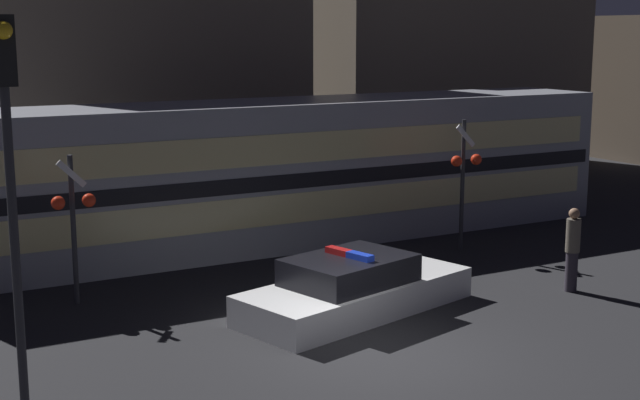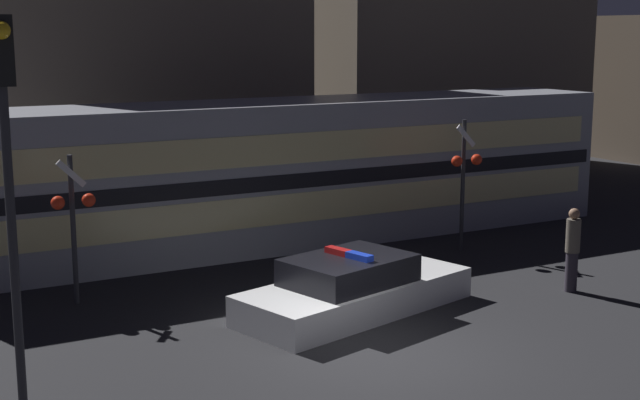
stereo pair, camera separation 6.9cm
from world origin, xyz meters
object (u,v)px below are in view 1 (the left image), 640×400
police_car (354,289)px  pedestrian (572,249)px  crossing_signal_near (465,171)px  traffic_light_corner (8,146)px  train (293,171)px

police_car → pedestrian: (4.74, -0.99, 0.46)m
pedestrian → crossing_signal_near: 4.04m
traffic_light_corner → pedestrian: bearing=7.1°
traffic_light_corner → crossing_signal_near: bearing=24.7°
traffic_light_corner → train: bearing=45.0°
police_car → crossing_signal_near: bearing=15.6°
train → crossing_signal_near: bearing=-44.5°
crossing_signal_near → train: bearing=135.5°
train → police_car: bearing=-106.1°
crossing_signal_near → traffic_light_corner: traffic_light_corner is taller
police_car → crossing_signal_near: crossing_signal_near is taller
train → crossing_signal_near: train is taller
train → police_car: (-1.73, -6.00, -1.37)m
police_car → train: bearing=58.8°
police_car → traffic_light_corner: bearing=-175.2°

